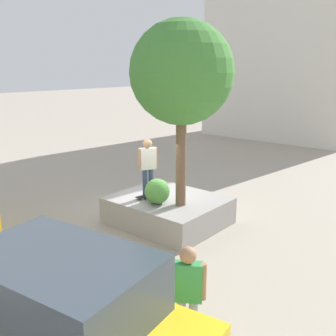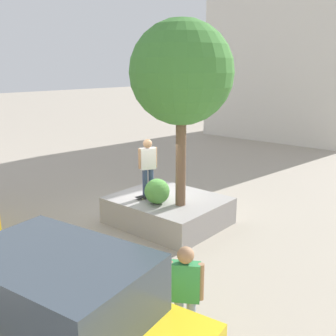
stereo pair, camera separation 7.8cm
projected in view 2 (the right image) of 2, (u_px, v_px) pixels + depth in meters
ground_plane at (152, 218)px, 11.97m from camera, size 120.00×120.00×0.00m
planter_ledge at (168, 210)px, 11.52m from camera, size 3.09×2.59×0.78m
plaza_tree at (182, 74)px, 9.98m from camera, size 2.69×2.69×4.91m
boxwood_shrub at (157, 191)px, 10.88m from camera, size 0.71×0.71×0.71m
hedge_clump at (158, 190)px, 11.40m from camera, size 0.44×0.44×0.44m
skateboard at (148, 195)px, 11.46m from camera, size 0.36×0.83×0.07m
skateboarder at (148, 163)px, 11.21m from camera, size 0.37×0.51×1.66m
taxi_cab at (52, 320)px, 5.43m from camera, size 4.76×2.61×2.12m
passerby_with_bag at (185, 290)px, 6.27m from camera, size 0.52×0.42×1.77m
plaza_lowrise_south at (296, 35)px, 25.11m from camera, size 9.20×6.92×12.98m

